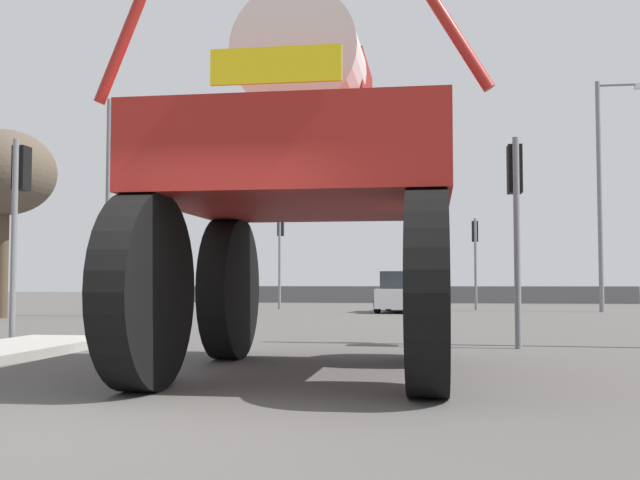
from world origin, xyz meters
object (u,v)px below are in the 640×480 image
Objects in this scene: streetlight_far_left at (112,195)px; bare_tree_left at (5,174)px; oversize_sprayer at (309,187)px; traffic_signal_far_right at (280,239)px; streetlight_far_right at (603,184)px; sedan_ahead at (405,293)px; traffic_signal_near_right at (515,195)px; traffic_signal_far_left at (475,243)px; traffic_signal_near_left at (19,195)px.

streetlight_far_left reaches higher than bare_tree_left.
oversize_sprayer reaches higher than traffic_signal_far_right.
sedan_ahead is at bearing -172.41° from streetlight_far_right.
traffic_signal_far_right reaches higher than traffic_signal_near_right.
sedan_ahead is at bearing -28.32° from traffic_signal_far_right.
sedan_ahead is 1.06× the size of traffic_signal_far_right.
traffic_signal_near_right is (2.96, 4.21, 0.33)m from oversize_sprayer.
oversize_sprayer is at bearing -98.71° from traffic_signal_far_left.
streetlight_far_left is (-2.67, 10.57, 1.24)m from traffic_signal_near_left.
traffic_signal_far_right is 11.86m from bare_tree_left.
traffic_signal_far_right is 8.89m from streetlight_far_left.
streetlight_far_right is (7.43, 0.99, 4.12)m from sedan_ahead.
traffic_signal_near_left is 10.67m from bare_tree_left.
bare_tree_left is (-14.68, 8.94, 1.91)m from traffic_signal_near_right.
traffic_signal_near_right is at bearing 0.02° from traffic_signal_near_left.
bare_tree_left reaches higher than sedan_ahead.
streetlight_far_left is 1.22× the size of bare_tree_left.
streetlight_far_right is at bearing -20.78° from oversize_sprayer.
oversize_sprayer is 17.75m from bare_tree_left.
bare_tree_left is at bearing -148.24° from traffic_signal_far_left.
traffic_signal_far_right is at bearing 171.63° from streetlight_far_right.
traffic_signal_near_right is 0.90× the size of traffic_signal_far_right.
streetlight_far_right is (4.65, -1.88, 2.12)m from traffic_signal_far_left.
traffic_signal_far_right is at bearing 61.58° from streetlight_far_left.
traffic_signal_near_right is 15.90m from streetlight_far_left.
sedan_ahead is at bearing 27.74° from bare_tree_left.
bare_tree_left is (-7.07, -9.38, 1.61)m from traffic_signal_far_right.
oversize_sprayer is 1.28× the size of sedan_ahead.
streetlight_far_right is at bearing -22.00° from traffic_signal_far_left.
traffic_signal_far_right reaches higher than traffic_signal_near_left.
traffic_signal_far_right is at bearing 12.28° from oversize_sprayer.
traffic_signal_far_left is 17.93m from bare_tree_left.
traffic_signal_near_left is 0.95× the size of traffic_signal_far_right.
traffic_signal_near_left is (-6.84, -15.46, 2.06)m from sedan_ahead.
oversize_sprayer is 1.46× the size of traffic_signal_far_left.
traffic_signal_far_right is 0.46× the size of streetlight_far_right.
streetlight_far_left is 0.82× the size of streetlight_far_right.
bare_tree_left is at bearing 148.64° from traffic_signal_near_right.
sedan_ahead is 1.12× the size of traffic_signal_near_left.
traffic_signal_near_right is at bearing -67.46° from traffic_signal_far_right.
traffic_signal_near_right is 0.50× the size of streetlight_far_left.
traffic_signal_near_left is at bearing -58.21° from bare_tree_left.
oversize_sprayer is 17.31m from streetlight_far_left.
oversize_sprayer reaches higher than traffic_signal_far_left.
traffic_signal_far_right reaches higher than sedan_ahead.
traffic_signal_far_right is (-4.64, 22.54, 0.64)m from oversize_sprayer.
traffic_signal_far_right is at bearing 112.54° from traffic_signal_near_right.
sedan_ahead is 0.72× the size of bare_tree_left.
oversize_sprayer is at bearing -125.15° from traffic_signal_near_right.
traffic_signal_near_right is 0.41× the size of streetlight_far_right.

